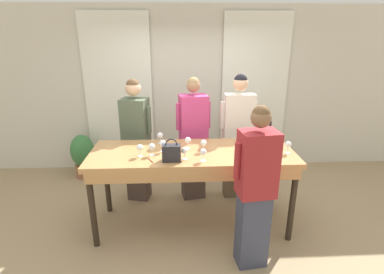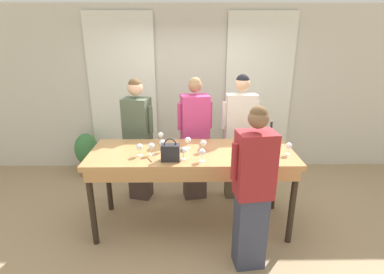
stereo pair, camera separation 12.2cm
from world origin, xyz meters
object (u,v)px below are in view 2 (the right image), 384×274
at_px(tasting_bar, 192,159).
at_px(handbag, 170,152).
at_px(wine_bottle, 270,138).
at_px(wine_glass_center_mid, 273,135).
at_px(wine_glass_front_right, 289,146).
at_px(wine_glass_center_right, 203,143).
at_px(wine_glass_near_host, 188,140).
at_px(guest_olive_jacket, 138,139).
at_px(wine_glass_by_bottle, 151,146).
at_px(guest_pink_top, 195,139).
at_px(wine_glass_back_mid, 184,151).
at_px(potted_plant, 87,153).
at_px(wine_glass_center_left, 163,143).
at_px(host_pouring, 253,190).
at_px(wine_glass_back_left, 202,152).
at_px(wine_glass_front_left, 139,147).
at_px(wine_glass_back_right, 161,135).
at_px(wine_glass_front_mid, 243,143).
at_px(guest_cream_sweater, 240,136).

bearing_deg(tasting_bar, handbag, -134.53).
height_order(wine_bottle, wine_glass_center_mid, wine_bottle).
xyz_separation_m(handbag, wine_glass_front_right, (1.36, 0.16, 0.00)).
xyz_separation_m(wine_glass_center_right, wine_glass_near_host, (-0.18, 0.11, -0.00)).
xyz_separation_m(wine_glass_near_host, guest_olive_jacket, (-0.71, 0.61, -0.20)).
xyz_separation_m(wine_glass_center_mid, wine_glass_by_bottle, (-1.51, -0.39, -0.00)).
bearing_deg(wine_glass_by_bottle, guest_pink_top, 57.20).
bearing_deg(wine_glass_back_mid, potted_plant, 134.95).
relative_size(wine_glass_center_left, host_pouring, 0.08).
height_order(wine_glass_center_left, potted_plant, wine_glass_center_left).
bearing_deg(wine_glass_near_host, wine_glass_by_bottle, -154.96).
bearing_deg(wine_glass_back_left, guest_olive_jacket, 130.99).
xyz_separation_m(wine_glass_front_right, wine_glass_by_bottle, (-1.58, 0.01, 0.00)).
relative_size(wine_glass_front_left, wine_glass_by_bottle, 1.00).
height_order(wine_glass_back_left, guest_olive_jacket, guest_olive_jacket).
distance_m(wine_glass_center_right, potted_plant, 2.52).
distance_m(wine_glass_front_right, wine_glass_back_right, 1.56).
height_order(wine_glass_center_mid, wine_glass_back_right, same).
relative_size(handbag, wine_glass_front_mid, 1.81).
bearing_deg(tasting_bar, host_pouring, -49.46).
bearing_deg(wine_bottle, wine_glass_center_mid, 64.80).
bearing_deg(wine_glass_back_left, tasting_bar, 111.84).
distance_m(wine_glass_center_left, wine_glass_by_bottle, 0.16).
height_order(wine_glass_front_left, wine_glass_back_left, same).
xyz_separation_m(wine_glass_back_right, guest_cream_sweater, (1.08, 0.41, -0.16)).
height_order(handbag, wine_glass_near_host, handbag).
bearing_deg(wine_glass_front_left, potted_plant, 126.80).
bearing_deg(potted_plant, wine_glass_center_mid, -22.40).
bearing_deg(wine_glass_front_mid, wine_glass_back_mid, -162.43).
bearing_deg(wine_glass_center_right, wine_glass_center_mid, 18.56).
bearing_deg(potted_plant, wine_glass_by_bottle, -49.79).
bearing_deg(guest_pink_top, wine_glass_near_host, -99.14).
distance_m(handbag, wine_glass_back_left, 0.35).
bearing_deg(wine_bottle, wine_glass_by_bottle, -170.66).
distance_m(wine_glass_center_right, wine_glass_by_bottle, 0.61).
relative_size(tasting_bar, host_pouring, 1.39).
height_order(wine_glass_front_right, guest_olive_jacket, guest_olive_jacket).
height_order(wine_glass_front_right, guest_pink_top, guest_pink_top).
bearing_deg(wine_glass_center_right, handbag, -145.01).
relative_size(wine_glass_center_right, guest_pink_top, 0.08).
bearing_deg(wine_glass_back_right, wine_glass_back_mid, -60.67).
bearing_deg(guest_olive_jacket, guest_pink_top, -0.00).
relative_size(wine_bottle, wine_glass_back_left, 2.24).
relative_size(wine_glass_back_right, wine_glass_near_host, 1.00).
xyz_separation_m(wine_glass_front_right, wine_glass_near_host, (-1.16, 0.20, 0.00)).
relative_size(guest_cream_sweater, potted_plant, 2.45).
bearing_deg(wine_glass_back_mid, wine_glass_center_mid, 24.98).
relative_size(wine_glass_front_left, guest_pink_top, 0.08).
xyz_separation_m(wine_glass_center_right, potted_plant, (-1.92, 1.47, -0.71)).
distance_m(wine_glass_front_left, wine_glass_front_mid, 1.21).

